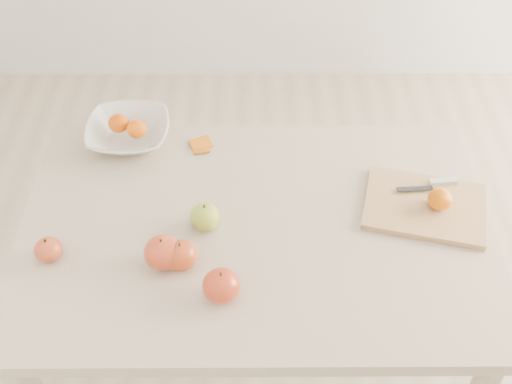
{
  "coord_description": "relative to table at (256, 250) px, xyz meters",
  "views": [
    {
      "loc": [
        -0.01,
        -1.09,
        1.96
      ],
      "look_at": [
        0.0,
        0.05,
        0.82
      ],
      "focal_mm": 45.0,
      "sensor_mm": 36.0,
      "label": 1
    }
  ],
  "objects": [
    {
      "name": "board_tangerine",
      "position": [
        0.47,
        0.05,
        0.14
      ],
      "size": [
        0.06,
        0.06,
        0.05
      ],
      "primitive_type": "ellipsoid",
      "color": "#CC6307",
      "rests_on": "cutting_board"
    },
    {
      "name": "fruit_bowl",
      "position": [
        -0.37,
        0.33,
        0.13
      ],
      "size": [
        0.24,
        0.24,
        0.06
      ],
      "primitive_type": "imported",
      "color": "silver",
      "rests_on": "table"
    },
    {
      "name": "apple_red_e",
      "position": [
        -0.08,
        -0.22,
        0.14
      ],
      "size": [
        0.09,
        0.09,
        0.08
      ],
      "primitive_type": "ellipsoid",
      "color": "#971509",
      "rests_on": "table"
    },
    {
      "name": "bowl_tangerine_far",
      "position": [
        -0.34,
        0.32,
        0.15
      ],
      "size": [
        0.06,
        0.06,
        0.05
      ],
      "primitive_type": "ellipsoid",
      "color": "orange",
      "rests_on": "fruit_bowl"
    },
    {
      "name": "apple_red_c",
      "position": [
        -0.22,
        -0.12,
        0.14
      ],
      "size": [
        0.09,
        0.09,
        0.08
      ],
      "primitive_type": "ellipsoid",
      "color": "maroon",
      "rests_on": "table"
    },
    {
      "name": "paring_knife",
      "position": [
        0.48,
        0.13,
        0.12
      ],
      "size": [
        0.17,
        0.05,
        0.01
      ],
      "color": "silver",
      "rests_on": "cutting_board"
    },
    {
      "name": "table",
      "position": [
        0.0,
        0.0,
        0.0
      ],
      "size": [
        1.2,
        0.8,
        0.75
      ],
      "color": "#C5AE95",
      "rests_on": "ground"
    },
    {
      "name": "bowl_tangerine_near",
      "position": [
        -0.39,
        0.34,
        0.16
      ],
      "size": [
        0.06,
        0.06,
        0.05
      ],
      "primitive_type": "ellipsoid",
      "color": "#DE5E07",
      "rests_on": "fruit_bowl"
    },
    {
      "name": "apple_green",
      "position": [
        -0.13,
        -0.0,
        0.13
      ],
      "size": [
        0.08,
        0.08,
        0.07
      ],
      "primitive_type": "ellipsoid",
      "color": "#668A14",
      "rests_on": "table"
    },
    {
      "name": "ground",
      "position": [
        0.0,
        0.0,
        -0.65
      ],
      "size": [
        3.5,
        3.5,
        0.0
      ],
      "primitive_type": "plane",
      "color": "#C6B293",
      "rests_on": "ground"
    },
    {
      "name": "apple_red_b",
      "position": [
        -0.18,
        -0.13,
        0.13
      ],
      "size": [
        0.08,
        0.08,
        0.07
      ],
      "primitive_type": "ellipsoid",
      "color": "maroon",
      "rests_on": "table"
    },
    {
      "name": "orange_peel_a",
      "position": [
        -0.16,
        0.31,
        0.1
      ],
      "size": [
        0.07,
        0.07,
        0.01
      ],
      "primitive_type": "cube",
      "rotation": [
        0.21,
        0.0,
        0.45
      ],
      "color": "#C5620D",
      "rests_on": "table"
    },
    {
      "name": "cutting_board",
      "position": [
        0.44,
        0.06,
        0.11
      ],
      "size": [
        0.35,
        0.29,
        0.02
      ],
      "primitive_type": "cube",
      "rotation": [
        0.0,
        0.0,
        -0.24
      ],
      "color": "tan",
      "rests_on": "table"
    },
    {
      "name": "apple_red_d",
      "position": [
        -0.5,
        -0.1,
        0.13
      ],
      "size": [
        0.07,
        0.07,
        0.06
      ],
      "primitive_type": "ellipsoid",
      "color": "maroon",
      "rests_on": "table"
    },
    {
      "name": "orange_peel_b",
      "position": [
        -0.15,
        0.29,
        0.1
      ],
      "size": [
        0.05,
        0.04,
        0.01
      ],
      "primitive_type": "cube",
      "rotation": [
        -0.14,
        0.0,
        0.16
      ],
      "color": "#C55B0D",
      "rests_on": "table"
    }
  ]
}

